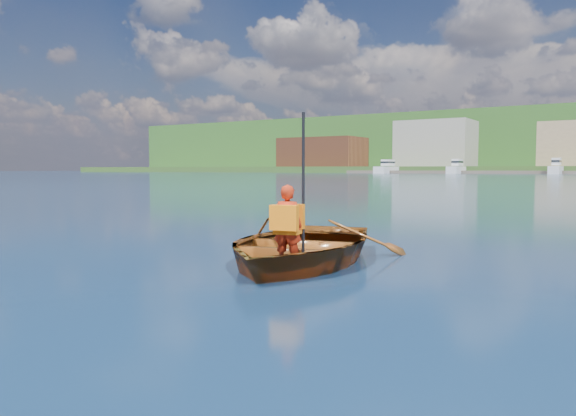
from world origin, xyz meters
name	(u,v)px	position (x,y,z in m)	size (l,w,h in m)	color
ground	(320,255)	(0.00, 0.00, 0.00)	(600.00, 600.00, 0.00)	#10223B
rowboat	(299,246)	(0.06, -0.70, 0.23)	(3.34, 4.14, 0.76)	brown
child_paddler	(288,224)	(0.40, -1.55, 0.62)	(0.40, 0.40, 1.86)	#A7240E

